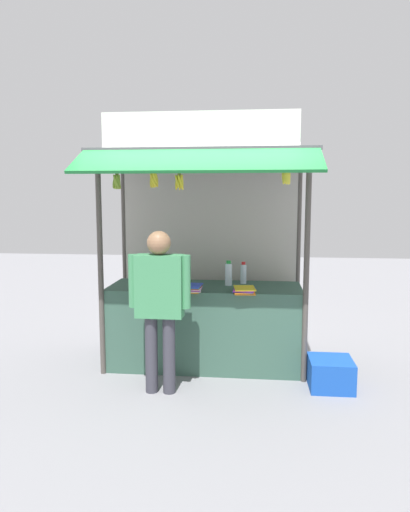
{
  "coord_description": "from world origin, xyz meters",
  "views": [
    {
      "loc": [
        0.56,
        -5.31,
        1.98
      ],
      "look_at": [
        0.0,
        0.0,
        1.29
      ],
      "focal_mm": 32.97,
      "sensor_mm": 36.0,
      "label": 1
    }
  ],
  "objects_px": {
    "water_bottle_back_right": "(158,273)",
    "water_bottle_far_left": "(228,274)",
    "plastic_crate": "(331,374)",
    "banana_bunch_inner_left": "(179,182)",
    "banana_bunch_leftmost": "(154,180)",
    "banana_bunch_inner_right": "(286,177)",
    "banana_bunch_rightmost": "(117,182)",
    "vendor_person": "(160,297)",
    "magazine_stack_back_left": "(244,290)",
    "magazine_stack_front_left": "(191,288)",
    "water_bottle_front_right": "(243,273)"
  },
  "relations": [
    {
      "from": "banana_bunch_inner_right",
      "to": "banana_bunch_inner_left",
      "type": "distance_m",
      "value": 1.08
    },
    {
      "from": "banana_bunch_inner_right",
      "to": "vendor_person",
      "type": "xyz_separation_m",
      "value": [
        -1.24,
        -0.34,
        -1.18
      ]
    },
    {
      "from": "magazine_stack_front_left",
      "to": "plastic_crate",
      "type": "xyz_separation_m",
      "value": [
        1.49,
        -0.22,
        -0.83
      ]
    },
    {
      "from": "magazine_stack_back_left",
      "to": "plastic_crate",
      "type": "xyz_separation_m",
      "value": [
        0.9,
        -0.22,
        -0.82
      ]
    },
    {
      "from": "water_bottle_back_right",
      "to": "vendor_person",
      "type": "distance_m",
      "value": 0.89
    },
    {
      "from": "banana_bunch_inner_right",
      "to": "banana_bunch_inner_left",
      "type": "relative_size",
      "value": 0.82
    },
    {
      "from": "magazine_stack_back_left",
      "to": "banana_bunch_rightmost",
      "type": "height_order",
      "value": "banana_bunch_rightmost"
    },
    {
      "from": "water_bottle_front_right",
      "to": "plastic_crate",
      "type": "bearing_deg",
      "value": -39.25
    },
    {
      "from": "banana_bunch_rightmost",
      "to": "water_bottle_back_right",
      "type": "bearing_deg",
      "value": 59.96
    },
    {
      "from": "magazine_stack_back_left",
      "to": "banana_bunch_rightmost",
      "type": "relative_size",
      "value": 1.13
    },
    {
      "from": "water_bottle_back_right",
      "to": "plastic_crate",
      "type": "distance_m",
      "value": 2.21
    },
    {
      "from": "banana_bunch_inner_right",
      "to": "vendor_person",
      "type": "relative_size",
      "value": 0.15
    },
    {
      "from": "magazine_stack_back_left",
      "to": "water_bottle_far_left",
      "type": "bearing_deg",
      "value": 115.85
    },
    {
      "from": "magazine_stack_front_left",
      "to": "banana_bunch_inner_left",
      "type": "bearing_deg",
      "value": -117.25
    },
    {
      "from": "magazine_stack_front_left",
      "to": "banana_bunch_inner_right",
      "type": "height_order",
      "value": "banana_bunch_inner_right"
    },
    {
      "from": "banana_bunch_inner_left",
      "to": "banana_bunch_leftmost",
      "type": "height_order",
      "value": "same"
    },
    {
      "from": "water_bottle_back_right",
      "to": "magazine_stack_back_left",
      "type": "relative_size",
      "value": 0.87
    },
    {
      "from": "banana_bunch_rightmost",
      "to": "banana_bunch_leftmost",
      "type": "relative_size",
      "value": 1.05
    },
    {
      "from": "water_bottle_front_right",
      "to": "banana_bunch_rightmost",
      "type": "xyz_separation_m",
      "value": [
        -1.3,
        -0.71,
        1.06
      ]
    },
    {
      "from": "water_bottle_back_right",
      "to": "banana_bunch_rightmost",
      "type": "height_order",
      "value": "banana_bunch_rightmost"
    },
    {
      "from": "water_bottle_far_left",
      "to": "banana_bunch_rightmost",
      "type": "xyz_separation_m",
      "value": [
        -1.14,
        -0.57,
        1.05
      ]
    },
    {
      "from": "magazine_stack_front_left",
      "to": "banana_bunch_inner_left",
      "type": "distance_m",
      "value": 1.16
    },
    {
      "from": "banana_bunch_inner_right",
      "to": "magazine_stack_back_left",
      "type": "bearing_deg",
      "value": 157.84
    },
    {
      "from": "plastic_crate",
      "to": "banana_bunch_leftmost",
      "type": "bearing_deg",
      "value": 178.49
    },
    {
      "from": "water_bottle_front_right",
      "to": "banana_bunch_inner_left",
      "type": "distance_m",
      "value": 1.43
    },
    {
      "from": "water_bottle_back_right",
      "to": "banana_bunch_inner_right",
      "type": "relative_size",
      "value": 1.15
    },
    {
      "from": "water_bottle_far_left",
      "to": "banana_bunch_inner_left",
      "type": "xyz_separation_m",
      "value": [
        -0.48,
        -0.57,
        1.04
      ]
    },
    {
      "from": "banana_bunch_inner_left",
      "to": "vendor_person",
      "type": "height_order",
      "value": "banana_bunch_inner_left"
    },
    {
      "from": "water_bottle_back_right",
      "to": "banana_bunch_leftmost",
      "type": "bearing_deg",
      "value": -81.12
    },
    {
      "from": "magazine_stack_front_left",
      "to": "magazine_stack_back_left",
      "type": "bearing_deg",
      "value": -0.42
    },
    {
      "from": "plastic_crate",
      "to": "water_bottle_far_left",
      "type": "bearing_deg",
      "value": 150.53
    },
    {
      "from": "banana_bunch_inner_right",
      "to": "water_bottle_front_right",
      "type": "bearing_deg",
      "value": 121.68
    },
    {
      "from": "water_bottle_front_right",
      "to": "plastic_crate",
      "type": "xyz_separation_m",
      "value": [
        0.93,
        -0.76,
        -0.91
      ]
    },
    {
      "from": "magazine_stack_front_left",
      "to": "banana_bunch_leftmost",
      "type": "relative_size",
      "value": 0.92
    },
    {
      "from": "water_bottle_back_right",
      "to": "banana_bunch_leftmost",
      "type": "height_order",
      "value": "banana_bunch_leftmost"
    },
    {
      "from": "water_bottle_back_right",
      "to": "water_bottle_far_left",
      "type": "distance_m",
      "value": 0.83
    },
    {
      "from": "vendor_person",
      "to": "plastic_crate",
      "type": "xyz_separation_m",
      "value": [
        1.73,
        0.29,
        -0.83
      ]
    },
    {
      "from": "magazine_stack_back_left",
      "to": "vendor_person",
      "type": "height_order",
      "value": "vendor_person"
    },
    {
      "from": "banana_bunch_inner_right",
      "to": "water_bottle_back_right",
      "type": "bearing_deg",
      "value": 159.81
    },
    {
      "from": "banana_bunch_leftmost",
      "to": "banana_bunch_inner_right",
      "type": "bearing_deg",
      "value": 0.14
    },
    {
      "from": "water_bottle_front_right",
      "to": "vendor_person",
      "type": "relative_size",
      "value": 0.16
    },
    {
      "from": "water_bottle_far_left",
      "to": "vendor_person",
      "type": "relative_size",
      "value": 0.18
    },
    {
      "from": "water_bottle_far_left",
      "to": "banana_bunch_inner_left",
      "type": "bearing_deg",
      "value": -130.14
    },
    {
      "from": "water_bottle_far_left",
      "to": "vendor_person",
      "type": "height_order",
      "value": "vendor_person"
    },
    {
      "from": "vendor_person",
      "to": "magazine_stack_back_left",
      "type": "bearing_deg",
      "value": 32.22
    },
    {
      "from": "water_bottle_back_right",
      "to": "banana_bunch_inner_left",
      "type": "xyz_separation_m",
      "value": [
        0.35,
        -0.53,
        1.05
      ]
    },
    {
      "from": "banana_bunch_inner_right",
      "to": "plastic_crate",
      "type": "distance_m",
      "value": 2.07
    },
    {
      "from": "banana_bunch_rightmost",
      "to": "plastic_crate",
      "type": "bearing_deg",
      "value": -1.31
    },
    {
      "from": "magazine_stack_front_left",
      "to": "banana_bunch_rightmost",
      "type": "distance_m",
      "value": 1.38
    },
    {
      "from": "vendor_person",
      "to": "plastic_crate",
      "type": "bearing_deg",
      "value": 10.19
    }
  ]
}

